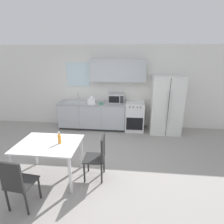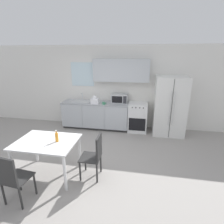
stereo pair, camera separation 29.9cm
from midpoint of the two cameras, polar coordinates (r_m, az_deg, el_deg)
The scene contains 13 objects.
ground_plane at distance 4.32m, azimuth -4.41°, elevation -15.48°, with size 12.00×12.00×0.00m, color gray.
wall_back at distance 5.90m, azimuth 1.31°, elevation 8.99°, with size 12.00×0.38×2.70m.
kitchen_counter at distance 5.93m, azimuth -3.86°, elevation -0.95°, with size 2.22×0.66×0.89m.
oven_range at distance 5.77m, azimuth 9.83°, elevation -1.64°, with size 0.59×0.65×0.92m.
refrigerator at distance 5.67m, azimuth 19.74°, elevation 1.84°, with size 0.93×0.80×1.80m.
kitchen_sink at distance 5.95m, azimuth -8.69°, elevation 3.54°, with size 0.69×0.42×0.27m.
microwave at distance 5.73m, azimuth 4.04°, elevation 4.49°, with size 0.52×0.38×0.29m.
coffee_mug at distance 5.52m, azimuth -1.12°, elevation 2.87°, with size 0.13×0.10×0.08m.
grocery_bag_0 at distance 5.64m, azimuth -4.12°, elevation 3.83°, with size 0.26×0.23×0.26m.
dining_table at distance 3.73m, azimuth -18.36°, elevation -10.41°, with size 1.19×0.88×0.77m.
dining_chair_near at distance 3.31m, azimuth -27.54°, elevation -18.32°, with size 0.44×0.44×0.93m.
dining_chair_side at distance 3.54m, azimuth -3.11°, elevation -13.46°, with size 0.41×0.41×0.93m.
drink_bottle at distance 3.57m, azimuth -15.32°, elevation -7.90°, with size 0.06×0.06×0.24m.
Camera 2 is at (1.09, -3.45, 2.39)m, focal length 28.00 mm.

